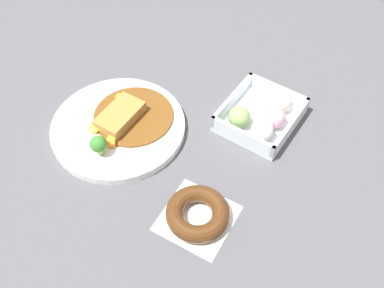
% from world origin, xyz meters
% --- Properties ---
extents(ground_plane, '(1.60, 1.60, 0.00)m').
position_xyz_m(ground_plane, '(0.00, 0.00, 0.00)').
color(ground_plane, '#4C4C51').
extents(curry_plate, '(0.29, 0.29, 0.06)m').
position_xyz_m(curry_plate, '(0.01, 0.09, 0.01)').
color(curry_plate, white).
rests_on(curry_plate, ground_plane).
extents(donut_box, '(0.17, 0.15, 0.06)m').
position_xyz_m(donut_box, '(0.19, -0.16, 0.02)').
color(donut_box, silver).
rests_on(donut_box, ground_plane).
extents(chocolate_ring_donut, '(0.14, 0.14, 0.03)m').
position_xyz_m(chocolate_ring_donut, '(-0.08, -0.17, 0.02)').
color(chocolate_ring_donut, white).
rests_on(chocolate_ring_donut, ground_plane).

